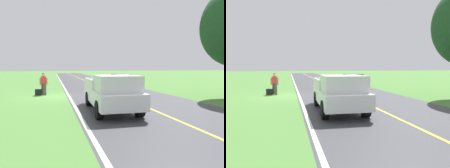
# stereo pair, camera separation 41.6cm
# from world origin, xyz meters

# --- Properties ---
(ground_plane) EXTENTS (200.00, 200.00, 0.00)m
(ground_plane) POSITION_xyz_m (0.00, 0.00, 0.00)
(ground_plane) COLOR #4C7F38
(road_surface) EXTENTS (7.92, 120.00, 0.00)m
(road_surface) POSITION_xyz_m (-4.79, 0.00, 0.00)
(road_surface) COLOR #3D3D42
(road_surface) RESTS_ON ground
(lane_edge_line) EXTENTS (0.16, 117.60, 0.00)m
(lane_edge_line) POSITION_xyz_m (-1.01, 0.00, 0.01)
(lane_edge_line) COLOR silver
(lane_edge_line) RESTS_ON ground
(lane_centre_line) EXTENTS (0.14, 117.60, 0.00)m
(lane_centre_line) POSITION_xyz_m (-4.79, 0.00, 0.01)
(lane_centre_line) COLOR gold
(lane_centre_line) RESTS_ON ground
(hitchhiker_walking) EXTENTS (0.62, 0.53, 1.75)m
(hitchhiker_walking) POSITION_xyz_m (0.84, -0.95, 0.98)
(hitchhiker_walking) COLOR #4C473D
(hitchhiker_walking) RESTS_ON ground
(suitcase_carried) EXTENTS (0.48, 0.24, 0.48)m
(suitcase_carried) POSITION_xyz_m (1.27, -0.91, 0.24)
(suitcase_carried) COLOR black
(suitcase_carried) RESTS_ON ground
(pickup_truck_passing) EXTENTS (2.20, 5.45, 1.82)m
(pickup_truck_passing) POSITION_xyz_m (-2.65, 6.61, 0.97)
(pickup_truck_passing) COLOR silver
(pickup_truck_passing) RESTS_ON ground
(sedan_near_oncoming) EXTENTS (1.98, 4.43, 1.41)m
(sedan_near_oncoming) POSITION_xyz_m (-6.99, -5.83, 0.75)
(sedan_near_oncoming) COLOR #4C5156
(sedan_near_oncoming) RESTS_ON ground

